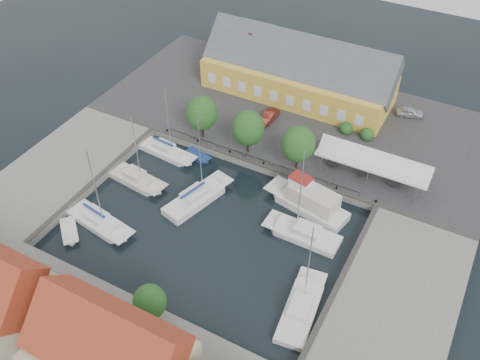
# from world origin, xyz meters

# --- Properties ---
(ground) EXTENTS (140.00, 140.00, 0.00)m
(ground) POSITION_xyz_m (0.00, 0.00, 0.00)
(ground) COLOR black
(ground) RESTS_ON ground
(north_quay) EXTENTS (56.00, 26.00, 1.00)m
(north_quay) POSITION_xyz_m (0.00, 23.00, 0.50)
(north_quay) COLOR #2D2D30
(north_quay) RESTS_ON ground
(west_quay) EXTENTS (12.00, 24.00, 1.00)m
(west_quay) POSITION_xyz_m (-22.00, -2.00, 0.50)
(west_quay) COLOR slate
(west_quay) RESTS_ON ground
(east_quay) EXTENTS (12.00, 24.00, 1.00)m
(east_quay) POSITION_xyz_m (22.00, -2.00, 0.50)
(east_quay) COLOR slate
(east_quay) RESTS_ON ground
(south_bank) EXTENTS (56.00, 14.00, 1.00)m
(south_bank) POSITION_xyz_m (0.00, -21.00, 0.50)
(south_bank) COLOR slate
(south_bank) RESTS_ON ground
(quay_edge_fittings) EXTENTS (56.00, 24.72, 0.40)m
(quay_edge_fittings) POSITION_xyz_m (0.02, 4.75, 1.06)
(quay_edge_fittings) COLOR #383533
(quay_edge_fittings) RESTS_ON north_quay
(warehouse) EXTENTS (28.56, 14.00, 9.55)m
(warehouse) POSITION_xyz_m (-2.60, 28.36, 4.43)
(warehouse) COLOR gold
(warehouse) RESTS_ON north_quay
(tent_canopy) EXTENTS (14.00, 4.00, 2.83)m
(tent_canopy) POSITION_xyz_m (14.00, 14.50, 3.68)
(tent_canopy) COLOR white
(tent_canopy) RESTS_ON north_quay
(quay_trees) EXTENTS (18.20, 4.20, 6.30)m
(quay_trees) POSITION_xyz_m (-2.00, 12.00, 4.88)
(quay_trees) COLOR black
(quay_trees) RESTS_ON north_quay
(car_silver) EXTENTS (4.14, 2.60, 1.31)m
(car_silver) POSITION_xyz_m (14.74, 30.34, 1.66)
(car_silver) COLOR #B8BCC1
(car_silver) RESTS_ON north_quay
(car_red) EXTENTS (1.74, 4.32, 1.39)m
(car_red) POSITION_xyz_m (-2.71, 19.66, 1.70)
(car_red) COLOR maroon
(car_red) RESTS_ON north_quay
(center_sailboat) EXTENTS (5.30, 10.08, 13.31)m
(center_sailboat) POSITION_xyz_m (-3.63, 1.61, 0.36)
(center_sailboat) COLOR white
(center_sailboat) RESTS_ON ground
(trawler) EXTENTS (11.15, 5.24, 5.00)m
(trawler) POSITION_xyz_m (8.95, 6.85, 1.02)
(trawler) COLOR white
(trawler) RESTS_ON ground
(east_boat_a) EXTENTS (9.17, 3.21, 12.72)m
(east_boat_a) POSITION_xyz_m (10.21, 2.41, 0.26)
(east_boat_a) COLOR white
(east_boat_a) RESTS_ON ground
(east_boat_c) EXTENTS (4.07, 9.77, 11.99)m
(east_boat_c) POSITION_xyz_m (13.97, -7.07, 0.26)
(east_boat_c) COLOR white
(east_boat_c) RESTS_ON ground
(west_boat_a) EXTENTS (8.63, 3.16, 11.21)m
(west_boat_a) POSITION_xyz_m (-12.00, 7.42, 0.27)
(west_boat_a) COLOR white
(west_boat_a) RESTS_ON ground
(west_boat_b) EXTENTS (8.20, 3.60, 10.92)m
(west_boat_b) POSITION_xyz_m (-12.18, 0.95, 0.26)
(west_boat_b) COLOR beige
(west_boat_b) RESTS_ON ground
(west_boat_d) EXTENTS (9.39, 4.11, 12.10)m
(west_boat_d) POSITION_xyz_m (-11.62, -7.18, 0.27)
(west_boat_d) COLOR white
(west_boat_d) RESTS_ON ground
(launch_sw) EXTENTS (4.44, 4.19, 0.98)m
(launch_sw) POSITION_xyz_m (-13.85, -9.85, 0.09)
(launch_sw) COLOR white
(launch_sw) RESTS_ON ground
(launch_nw) EXTENTS (4.10, 2.33, 0.88)m
(launch_nw) POSITION_xyz_m (-8.05, 8.84, 0.09)
(launch_nw) COLOR navy
(launch_nw) RESTS_ON ground
(townhouses) EXTENTS (36.30, 8.50, 12.00)m
(townhouses) POSITION_xyz_m (1.93, -23.24, 5.82)
(townhouses) COLOR beige
(townhouses) RESTS_ON south_bank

